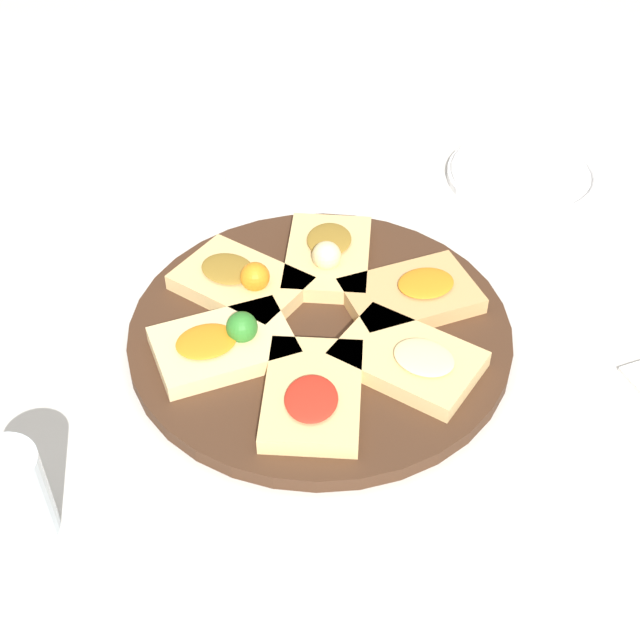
{
  "coord_description": "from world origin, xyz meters",
  "views": [
    {
      "loc": [
        -0.25,
        -0.64,
        0.66
      ],
      "look_at": [
        0.0,
        0.0,
        0.03
      ],
      "focal_mm": 50.0,
      "sensor_mm": 36.0,
      "label": 1
    }
  ],
  "objects_px": {
    "plate_left": "(158,169)",
    "water_glass": "(12,497)",
    "serving_board": "(320,332)",
    "plate_right": "(524,174)"
  },
  "relations": [
    {
      "from": "plate_left",
      "to": "plate_right",
      "type": "bearing_deg",
      "value": -22.98
    },
    {
      "from": "plate_left",
      "to": "water_glass",
      "type": "relative_size",
      "value": 1.96
    },
    {
      "from": "water_glass",
      "to": "serving_board",
      "type": "bearing_deg",
      "value": 21.44
    },
    {
      "from": "serving_board",
      "to": "plate_left",
      "type": "height_order",
      "value": "same"
    },
    {
      "from": "plate_left",
      "to": "water_glass",
      "type": "distance_m",
      "value": 0.56
    },
    {
      "from": "plate_left",
      "to": "plate_right",
      "type": "height_order",
      "value": "same"
    },
    {
      "from": "plate_right",
      "to": "plate_left",
      "type": "bearing_deg",
      "value": 157.02
    },
    {
      "from": "plate_right",
      "to": "water_glass",
      "type": "xyz_separation_m",
      "value": [
        -0.69,
        -0.31,
        0.04
      ]
    },
    {
      "from": "plate_left",
      "to": "water_glass",
      "type": "xyz_separation_m",
      "value": [
        -0.24,
        -0.5,
        0.04
      ]
    },
    {
      "from": "serving_board",
      "to": "plate_right",
      "type": "bearing_deg",
      "value": 26.83
    }
  ]
}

